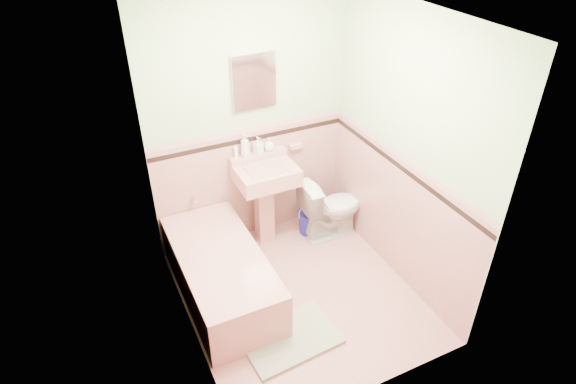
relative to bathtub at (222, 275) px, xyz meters
name	(u,v)px	position (x,y,z in m)	size (l,w,h in m)	color
floor	(300,295)	(0.63, -0.33, -0.23)	(2.20, 2.20, 0.00)	tan
ceiling	(305,17)	(0.63, -0.33, 2.27)	(2.20, 2.20, 0.00)	white
wall_back	(250,126)	(0.63, 0.77, 1.02)	(2.50, 2.50, 0.00)	#F8ECCA
wall_front	(383,267)	(0.63, -1.43, 1.02)	(2.50, 2.50, 0.00)	#F8ECCA
wall_left	(177,214)	(-0.37, -0.33, 1.02)	(2.50, 2.50, 0.00)	#F8ECCA
wall_right	(405,154)	(1.63, -0.33, 1.02)	(2.50, 2.50, 0.00)	#F8ECCA
wainscot_back	(253,184)	(0.63, 0.76, 0.38)	(2.00, 2.00, 0.00)	#CF8E8A
wainscot_front	(372,336)	(0.63, -1.42, 0.38)	(2.00, 2.00, 0.00)	#CF8E8A
wainscot_left	(189,280)	(-0.36, -0.33, 0.38)	(2.20, 2.20, 0.00)	#CF8E8A
wainscot_right	(395,216)	(1.62, -0.33, 0.38)	(2.20, 2.20, 0.00)	#CF8E8A
accent_back	(251,139)	(0.63, 0.75, 0.90)	(2.00, 2.00, 0.00)	black
accent_front	(379,280)	(0.63, -1.41, 0.90)	(2.00, 2.00, 0.00)	black
accent_left	(182,227)	(-0.35, -0.33, 0.89)	(2.20, 2.20, 0.00)	black
accent_right	(401,168)	(1.61, -0.33, 0.89)	(2.20, 2.20, 0.00)	black
cap_back	(250,130)	(0.63, 0.75, 0.99)	(2.00, 2.00, 0.00)	#CC8D8E
cap_front	(381,268)	(0.63, -1.41, 0.99)	(2.00, 2.00, 0.00)	#CC8D8E
cap_left	(180,216)	(-0.35, -0.33, 1.00)	(2.20, 2.20, 0.00)	#CC8D8E
cap_right	(403,158)	(1.61, -0.33, 1.00)	(2.20, 2.20, 0.00)	#CC8D8E
bathtub	(222,275)	(0.00, 0.00, 0.00)	(0.70, 1.50, 0.45)	tan
tub_faucet	(194,198)	(0.00, 0.72, 0.41)	(0.04, 0.04, 0.12)	silver
sink	(266,206)	(0.68, 0.53, 0.23)	(0.58, 0.48, 0.91)	tan
sink_faucet	(259,157)	(0.68, 0.67, 0.72)	(0.02, 0.02, 0.10)	silver
medicine_cabinet	(254,81)	(0.68, 0.74, 1.47)	(0.42, 0.04, 0.52)	white
soap_dish	(295,146)	(1.10, 0.73, 0.72)	(0.13, 0.08, 0.04)	tan
soap_bottle_left	(245,145)	(0.55, 0.71, 0.87)	(0.09, 0.09, 0.23)	#B2B2B2
soap_bottle_mid	(258,145)	(0.69, 0.71, 0.84)	(0.08, 0.08, 0.17)	#B2B2B2
soap_bottle_right	(269,144)	(0.80, 0.71, 0.82)	(0.11, 0.11, 0.14)	#B2B2B2
tube	(236,152)	(0.46, 0.71, 0.81)	(0.04, 0.04, 0.12)	white
toilet	(331,207)	(1.35, 0.36, 0.12)	(0.38, 0.67, 0.68)	white
bucket	(310,222)	(1.16, 0.47, -0.09)	(0.27, 0.27, 0.27)	navy
bath_mat	(290,338)	(0.33, -0.75, -0.21)	(0.78, 0.52, 0.03)	gray
shoe	(280,328)	(0.28, -0.65, -0.17)	(0.14, 0.07, 0.06)	#BF1E59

